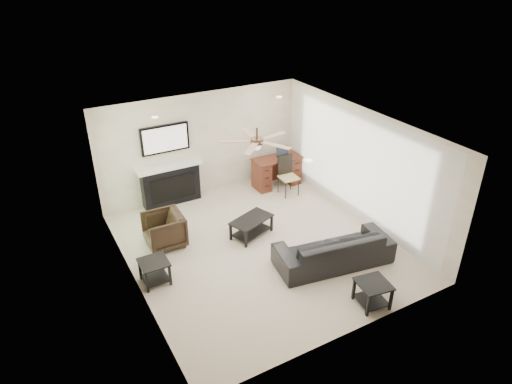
{
  "coord_description": "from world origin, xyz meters",
  "views": [
    {
      "loc": [
        -3.8,
        -6.65,
        5.32
      ],
      "look_at": [
        0.06,
        0.24,
        1.12
      ],
      "focal_mm": 32.0,
      "sensor_mm": 36.0,
      "label": 1
    }
  ],
  "objects_px": {
    "desk": "(277,172)",
    "sofa": "(334,249)",
    "coffee_table": "(251,227)",
    "fireplace_unit": "(169,166)",
    "armchair": "(164,230)"
  },
  "relations": [
    {
      "from": "sofa",
      "to": "coffee_table",
      "type": "bearing_deg",
      "value": -51.53
    },
    {
      "from": "sofa",
      "to": "armchair",
      "type": "height_order",
      "value": "armchair"
    },
    {
      "from": "sofa",
      "to": "fireplace_unit",
      "type": "xyz_separation_m",
      "value": [
        -1.86,
        3.75,
        0.63
      ]
    },
    {
      "from": "fireplace_unit",
      "to": "desk",
      "type": "relative_size",
      "value": 1.57
    },
    {
      "from": "sofa",
      "to": "desk",
      "type": "relative_size",
      "value": 1.83
    },
    {
      "from": "sofa",
      "to": "fireplace_unit",
      "type": "height_order",
      "value": "fireplace_unit"
    },
    {
      "from": "coffee_table",
      "to": "sofa",
      "type": "bearing_deg",
      "value": -80.66
    },
    {
      "from": "sofa",
      "to": "desk",
      "type": "xyz_separation_m",
      "value": [
        0.77,
        3.32,
        0.05
      ]
    },
    {
      "from": "desk",
      "to": "sofa",
      "type": "bearing_deg",
      "value": -103.06
    },
    {
      "from": "armchair",
      "to": "fireplace_unit",
      "type": "height_order",
      "value": "fireplace_unit"
    },
    {
      "from": "coffee_table",
      "to": "armchair",
      "type": "bearing_deg",
      "value": 142.06
    },
    {
      "from": "fireplace_unit",
      "to": "desk",
      "type": "bearing_deg",
      "value": -9.18
    },
    {
      "from": "coffee_table",
      "to": "fireplace_unit",
      "type": "height_order",
      "value": "fireplace_unit"
    },
    {
      "from": "sofa",
      "to": "armchair",
      "type": "xyz_separation_m",
      "value": [
        -2.6,
        2.15,
        0.02
      ]
    },
    {
      "from": "sofa",
      "to": "fireplace_unit",
      "type": "distance_m",
      "value": 4.23
    }
  ]
}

